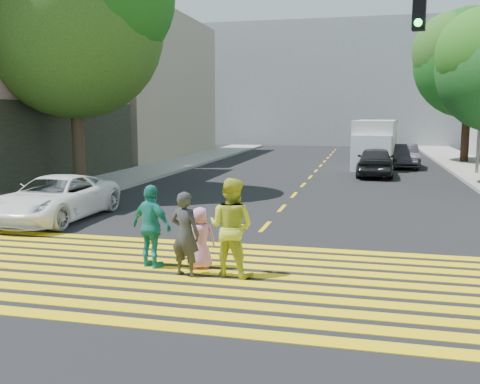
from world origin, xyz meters
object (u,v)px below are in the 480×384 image
(pedestrian_woman, at_px, (231,227))
(pedestrian_extra, at_px, (152,227))
(tree_right_far, at_px, (471,57))
(white_van, at_px, (375,145))
(dark_car_parked, at_px, (404,156))
(dark_car_near, at_px, (375,161))
(white_sedan, at_px, (55,198))
(tree_left, at_px, (75,17))
(pedestrian_man, at_px, (185,234))
(pedestrian_child, at_px, (200,238))
(silver_car, at_px, (378,150))

(pedestrian_woman, bearing_deg, pedestrian_extra, 8.01)
(tree_right_far, relative_size, white_van, 1.63)
(pedestrian_extra, height_order, white_van, white_van)
(tree_right_far, xyz_separation_m, dark_car_parked, (-3.88, -3.47, -5.85))
(dark_car_near, bearing_deg, white_sedan, 57.18)
(tree_left, relative_size, white_van, 1.68)
(pedestrian_man, height_order, white_van, white_van)
(tree_left, distance_m, white_sedan, 8.25)
(dark_car_parked, bearing_deg, pedestrian_child, -104.75)
(dark_car_near, bearing_deg, dark_car_parked, -107.84)
(tree_left, relative_size, tree_right_far, 1.03)
(pedestrian_extra, bearing_deg, tree_right_far, -89.40)
(tree_right_far, bearing_deg, pedestrian_extra, -111.46)
(dark_car_near, bearing_deg, tree_right_far, -122.35)
(pedestrian_man, relative_size, dark_car_parked, 0.40)
(tree_right_far, xyz_separation_m, white_van, (-5.57, -3.92, -5.23))
(dark_car_near, xyz_separation_m, dark_car_parked, (1.71, 4.88, -0.07))
(pedestrian_man, xyz_separation_m, dark_car_parked, (5.46, 22.78, -0.15))
(pedestrian_woman, distance_m, white_sedan, 7.55)
(pedestrian_child, distance_m, dark_car_near, 17.73)
(pedestrian_woman, relative_size, dark_car_near, 0.43)
(dark_car_near, xyz_separation_m, white_van, (0.01, 4.42, 0.55))
(pedestrian_child, bearing_deg, pedestrian_man, 56.62)
(pedestrian_man, bearing_deg, white_van, -86.42)
(pedestrian_man, bearing_deg, white_sedan, -24.94)
(pedestrian_extra, xyz_separation_m, white_van, (4.60, 21.95, 0.45))
(white_van, bearing_deg, pedestrian_child, -94.40)
(dark_car_near, bearing_deg, pedestrian_extra, 76.77)
(tree_left, relative_size, pedestrian_man, 6.06)
(pedestrian_man, height_order, white_sedan, pedestrian_man)
(pedestrian_man, relative_size, dark_car_near, 0.37)
(white_sedan, bearing_deg, silver_car, 68.64)
(pedestrian_extra, distance_m, dark_car_parked, 23.28)
(pedestrian_man, distance_m, dark_car_near, 18.29)
(pedestrian_woman, distance_m, dark_car_near, 17.91)
(silver_car, bearing_deg, dark_car_parked, 111.37)
(tree_left, height_order, tree_right_far, tree_left)
(pedestrian_extra, relative_size, white_sedan, 0.36)
(pedestrian_child, bearing_deg, pedestrian_woman, 135.87)
(tree_left, distance_m, silver_car, 23.31)
(white_sedan, height_order, dark_car_near, dark_car_near)
(white_sedan, xyz_separation_m, silver_car, (9.59, 24.43, -0.04))
(tree_left, xyz_separation_m, silver_car, (11.67, 19.23, -6.11))
(dark_car_near, height_order, dark_car_parked, dark_car_near)
(silver_car, bearing_deg, dark_car_near, 96.62)
(white_van, bearing_deg, tree_left, -126.43)
(pedestrian_woman, bearing_deg, dark_car_parked, -88.87)
(pedestrian_extra, distance_m, silver_car, 28.79)
(tree_right_far, relative_size, pedestrian_extra, 5.71)
(tree_left, height_order, silver_car, tree_left)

